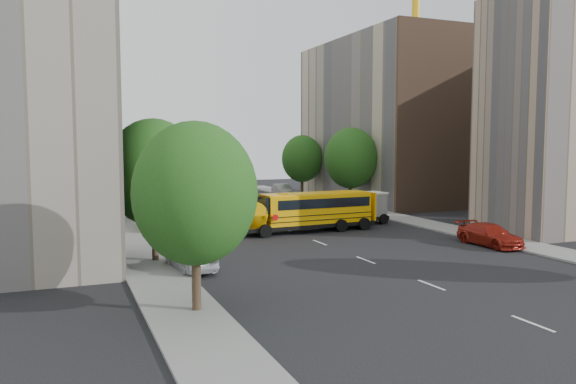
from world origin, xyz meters
TOP-DOWN VIEW (x-y plane):
  - ground at (0.00, 0.00)m, footprint 120.00×120.00m
  - sidewalk_left at (-11.50, 5.00)m, footprint 3.00×80.00m
  - sidewalk_right at (11.50, 5.00)m, footprint 3.00×80.00m
  - lane_markings at (0.00, 10.00)m, footprint 0.15×64.00m
  - building_left_cream at (-18.00, 6.00)m, footprint 10.00×26.00m
  - building_left_redbrick at (-18.00, 28.00)m, footprint 10.00×15.00m
  - building_left_near at (-18.00, -4.50)m, footprint 10.00×7.00m
  - building_right_near at (18.00, -4.50)m, footprint 10.00×7.00m
  - building_right_far at (18.00, 20.00)m, footprint 10.00×22.00m
  - building_right_sidewall at (18.00, 9.00)m, footprint 10.10×0.30m
  - tower_crane at (30.25, 28.00)m, footprint 28.50×1.20m
  - street_tree_0 at (-11.00, -14.00)m, footprint 4.80×4.80m
  - street_tree_1 at (-11.00, -4.00)m, footprint 5.12×5.12m
  - street_tree_2 at (-11.00, 14.00)m, footprint 4.99×4.99m
  - street_tree_4 at (11.00, 14.00)m, footprint 5.25×5.25m
  - street_tree_5 at (11.00, 26.00)m, footprint 4.86×4.86m
  - school_bus at (1.08, 2.62)m, footprint 10.53×3.05m
  - safari_truck at (5.96, 4.32)m, footprint 6.21×2.94m
  - parked_car_0 at (-9.60, -6.70)m, footprint 2.19×4.52m
  - parked_car_1 at (-9.45, 7.76)m, footprint 1.72×4.59m
  - parked_car_2 at (-9.60, 25.26)m, footprint 3.03×5.82m
  - parked_car_3 at (9.60, -7.12)m, footprint 2.00×4.85m
  - parked_car_4 at (9.02, 12.50)m, footprint 1.61×3.99m
  - parked_car_5 at (9.60, 28.79)m, footprint 1.99×4.76m

SIDE VIEW (x-z plane):
  - ground at x=0.00m, z-range 0.00..0.00m
  - lane_markings at x=0.00m, z-range 0.00..0.01m
  - sidewalk_left at x=-11.50m, z-range 0.00..0.12m
  - sidewalk_right at x=11.50m, z-range 0.00..0.12m
  - parked_car_4 at x=9.02m, z-range 0.00..1.36m
  - parked_car_3 at x=9.60m, z-range 0.00..1.40m
  - parked_car_0 at x=-9.60m, z-range 0.00..1.49m
  - parked_car_1 at x=-9.45m, z-range 0.00..1.50m
  - parked_car_5 at x=9.60m, z-range 0.00..1.53m
  - parked_car_2 at x=-9.60m, z-range 0.00..1.57m
  - safari_truck at x=5.96m, z-range 0.07..2.63m
  - school_bus at x=1.08m, z-range 0.17..3.11m
  - street_tree_0 at x=-11.00m, z-range 0.94..8.35m
  - street_tree_5 at x=11.00m, z-range 0.95..8.46m
  - street_tree_2 at x=-11.00m, z-range 0.97..8.68m
  - street_tree_1 at x=-11.00m, z-range 1.00..8.90m
  - street_tree_4 at x=11.00m, z-range 1.02..9.13m
  - building_left_redbrick at x=-18.00m, z-range 0.00..13.00m
  - building_left_near at x=-18.00m, z-range 0.00..17.00m
  - building_right_near at x=18.00m, z-range 0.00..17.00m
  - building_right_far at x=18.00m, z-range 0.00..18.00m
  - building_right_sidewall at x=18.00m, z-range 0.00..18.00m
  - building_left_cream at x=-18.00m, z-range 0.00..20.00m
  - tower_crane at x=30.25m, z-range 6.60..42.35m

